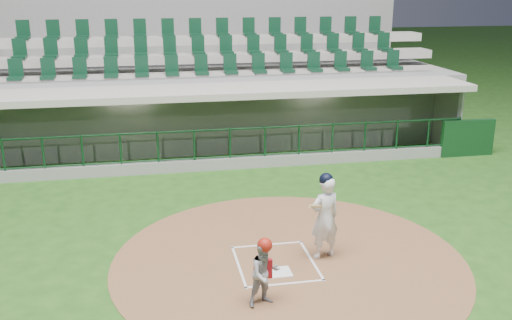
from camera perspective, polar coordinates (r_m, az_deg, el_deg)
The scene contains 8 objects.
ground at distance 11.95m, azimuth 1.64°, elevation -9.67°, with size 120.00×120.00×0.00m, color #1E4814.
dirt_circle at distance 11.84m, azimuth 3.29°, elevation -9.94°, with size 7.20×7.20×0.01m, color brown.
home_plate at distance 11.34m, azimuth 2.42°, elevation -11.14°, with size 0.43×0.43×0.02m, color white.
batter_box_chalk at distance 11.68m, azimuth 1.96°, elevation -10.25°, with size 1.55×1.80×0.01m.
dugout_structure at distance 18.91m, azimuth -3.03°, elevation 3.64°, with size 16.40×3.70×3.00m.
seating_deck at distance 21.80m, azimuth -4.54°, elevation 6.66°, with size 17.00×6.72×5.15m.
batter at distance 11.63m, azimuth 6.89°, elevation -5.58°, with size 0.90×0.92×1.82m.
catcher at distance 10.05m, azimuth 0.87°, elevation -11.13°, with size 0.68×0.60×1.27m.
Camera 1 is at (-2.33, -10.40, 5.41)m, focal length 40.00 mm.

